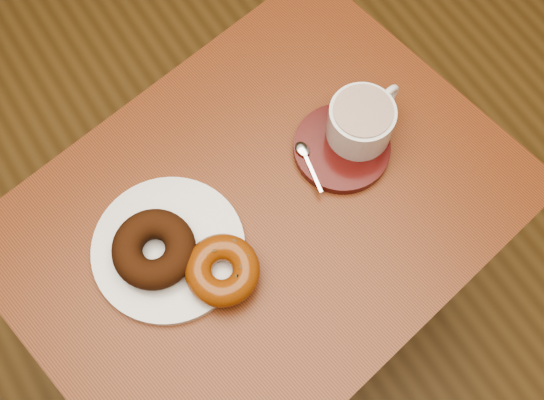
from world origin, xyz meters
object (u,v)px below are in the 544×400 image
saucer (342,148)px  coffee_cup (362,121)px  cafe_table (262,236)px  donut_plate (169,249)px

saucer → coffee_cup: coffee_cup is taller
cafe_table → donut_plate: bearing=161.8°
coffee_cup → donut_plate: bearing=169.0°
cafe_table → donut_plate: size_ratio=3.74×
cafe_table → saucer: size_ratio=5.59×
saucer → donut_plate: bearing=179.4°
cafe_table → coffee_cup: (0.19, 0.02, 0.16)m
cafe_table → donut_plate: (-0.14, 0.02, 0.12)m
cafe_table → donut_plate: 0.18m
cafe_table → coffee_cup: coffee_cup is taller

